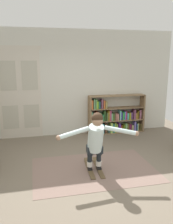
# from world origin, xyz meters

# --- Properties ---
(ground_plane) EXTENTS (7.20, 7.20, 0.00)m
(ground_plane) POSITION_xyz_m (0.00, 0.00, 0.00)
(ground_plane) COLOR #6F6353
(back_wall) EXTENTS (6.00, 0.10, 2.90)m
(back_wall) POSITION_xyz_m (0.00, 2.60, 1.45)
(back_wall) COLOR silver
(back_wall) RESTS_ON ground
(double_door) EXTENTS (1.22, 0.05, 2.45)m
(double_door) POSITION_xyz_m (-1.36, 2.54, 1.23)
(double_door) COLOR beige
(double_door) RESTS_ON ground
(rug) EXTENTS (2.37, 1.58, 0.01)m
(rug) POSITION_xyz_m (0.08, 0.22, 0.00)
(rug) COLOR #7F665B
(rug) RESTS_ON ground
(bookshelf) EXTENTS (1.65, 0.30, 1.10)m
(bookshelf) POSITION_xyz_m (1.24, 2.39, 0.46)
(bookshelf) COLOR olive
(bookshelf) RESTS_ON ground
(skis_pair) EXTENTS (0.32, 0.84, 0.07)m
(skis_pair) POSITION_xyz_m (0.08, 0.25, 0.02)
(skis_pair) COLOR brown
(skis_pair) RESTS_ON rug
(person_skier) EXTENTS (1.48, 0.57, 1.13)m
(person_skier) POSITION_xyz_m (0.07, 0.09, 0.71)
(person_skier) COLOR white
(person_skier) RESTS_ON skis_pair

